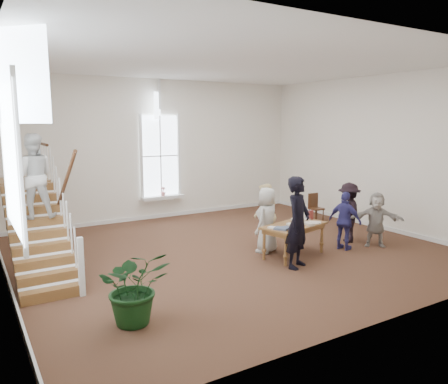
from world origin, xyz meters
TOP-DOWN VIEW (x-y plane):
  - ground at (0.00, 0.00)m, footprint 10.00×10.00m
  - room_shell at (-0.00, 4.39)m, footprint 10.49×10.00m
  - staircase at (-4.34, 0.75)m, footprint 1.10×4.10m
  - library_table at (1.02, -1.09)m, footprint 1.78×1.18m
  - police_officer at (0.56, -1.74)m, footprint 0.87×0.76m
  - elderly_woman at (0.66, -0.49)m, footprint 0.93×0.81m
  - person_yellow at (0.96, 0.01)m, footprint 0.98×0.97m
  - woman_cluster_a at (2.45, -1.32)m, footprint 0.58×0.92m
  - woman_cluster_b at (3.05, -0.87)m, footprint 1.04×1.18m
  - woman_cluster_c at (3.35, -1.52)m, footprint 1.24×1.17m
  - floor_plant at (-3.40, -2.51)m, footprint 1.26×1.15m
  - side_chair at (4.00, 1.44)m, footprint 0.40×0.40m

SIDE VIEW (x-z plane):
  - ground at x=0.00m, z-range 0.00..0.00m
  - room_shell at x=0.00m, z-range -4.60..5.40m
  - side_chair at x=4.00m, z-range 0.04..0.94m
  - floor_plant at x=-3.40m, z-range 0.00..1.22m
  - library_table at x=1.02m, z-range 0.27..1.10m
  - woman_cluster_c at x=3.35m, z-range 0.00..1.40m
  - woman_cluster_a at x=2.45m, z-range 0.00..1.45m
  - woman_cluster_b at x=3.05m, z-range 0.00..1.58m
  - elderly_woman at x=0.66m, z-range 0.00..1.59m
  - person_yellow at x=0.96m, z-range 0.00..1.60m
  - police_officer at x=0.56m, z-range 0.00..2.00m
  - staircase at x=-4.34m, z-range 0.16..3.08m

